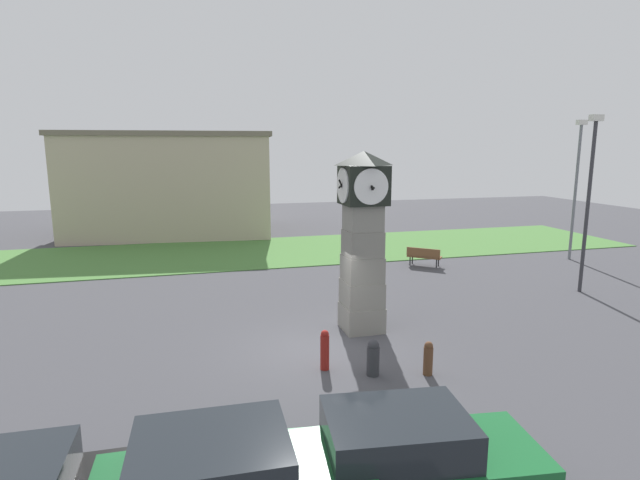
{
  "coord_description": "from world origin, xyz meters",
  "views": [
    {
      "loc": [
        -3.43,
        -12.85,
        5.59
      ],
      "look_at": [
        0.66,
        2.45,
        2.65
      ],
      "focal_mm": 28.0,
      "sensor_mm": 36.0,
      "label": 1
    }
  ],
  "objects_px": {
    "bollard_mid_row": "(373,357)",
    "car_by_building": "(409,456)",
    "street_lamp_near_road": "(576,181)",
    "bollard_far_row": "(428,358)",
    "bench": "(424,255)",
    "street_lamp_far_side": "(589,193)",
    "bollard_near_tower": "(325,350)",
    "clock_tower": "(363,239)"
  },
  "relations": [
    {
      "from": "clock_tower",
      "to": "bench",
      "type": "distance_m",
      "value": 9.53
    },
    {
      "from": "car_by_building",
      "to": "street_lamp_far_side",
      "type": "xyz_separation_m",
      "value": [
        11.61,
        9.15,
        3.15
      ]
    },
    {
      "from": "bollard_near_tower",
      "to": "car_by_building",
      "type": "relative_size",
      "value": 0.25
    },
    {
      "from": "clock_tower",
      "to": "bench",
      "type": "relative_size",
      "value": 3.54
    },
    {
      "from": "bollard_far_row",
      "to": "car_by_building",
      "type": "xyz_separation_m",
      "value": [
        -2.4,
        -4.0,
        0.32
      ]
    },
    {
      "from": "street_lamp_near_road",
      "to": "street_lamp_far_side",
      "type": "xyz_separation_m",
      "value": [
        -3.88,
        -5.0,
        -0.06
      ]
    },
    {
      "from": "bench",
      "to": "street_lamp_far_side",
      "type": "distance_m",
      "value": 7.6
    },
    {
      "from": "clock_tower",
      "to": "street_lamp_far_side",
      "type": "xyz_separation_m",
      "value": [
        9.75,
        1.73,
        1.02
      ]
    },
    {
      "from": "bench",
      "to": "street_lamp_near_road",
      "type": "bearing_deg",
      "value": -3.69
    },
    {
      "from": "bench",
      "to": "street_lamp_near_road",
      "type": "relative_size",
      "value": 0.22
    },
    {
      "from": "clock_tower",
      "to": "street_lamp_near_road",
      "type": "xyz_separation_m",
      "value": [
        13.63,
        6.72,
        1.08
      ]
    },
    {
      "from": "clock_tower",
      "to": "car_by_building",
      "type": "distance_m",
      "value": 7.94
    },
    {
      "from": "bollard_far_row",
      "to": "bench",
      "type": "relative_size",
      "value": 0.56
    },
    {
      "from": "street_lamp_near_road",
      "to": "bollard_far_row",
      "type": "bearing_deg",
      "value": -142.23
    },
    {
      "from": "clock_tower",
      "to": "bollard_mid_row",
      "type": "bearing_deg",
      "value": -104.43
    },
    {
      "from": "car_by_building",
      "to": "street_lamp_far_side",
      "type": "distance_m",
      "value": 15.11
    },
    {
      "from": "bench",
      "to": "bollard_far_row",
      "type": "bearing_deg",
      "value": -116.03
    },
    {
      "from": "bollard_near_tower",
      "to": "bollard_mid_row",
      "type": "xyz_separation_m",
      "value": [
        1.07,
        -0.63,
        -0.07
      ]
    },
    {
      "from": "bollard_far_row",
      "to": "car_by_building",
      "type": "bearing_deg",
      "value": -120.92
    },
    {
      "from": "bollard_mid_row",
      "to": "bollard_far_row",
      "type": "bearing_deg",
      "value": -13.86
    },
    {
      "from": "bollard_far_row",
      "to": "street_lamp_far_side",
      "type": "bearing_deg",
      "value": 29.2
    },
    {
      "from": "bollard_near_tower",
      "to": "street_lamp_far_side",
      "type": "distance_m",
      "value": 12.8
    },
    {
      "from": "bollard_mid_row",
      "to": "bollard_far_row",
      "type": "relative_size",
      "value": 1.07
    },
    {
      "from": "clock_tower",
      "to": "bollard_mid_row",
      "type": "xyz_separation_m",
      "value": [
        -0.8,
        -3.09,
        -2.42
      ]
    },
    {
      "from": "bollard_near_tower",
      "to": "bollard_mid_row",
      "type": "bearing_deg",
      "value": -30.3
    },
    {
      "from": "clock_tower",
      "to": "street_lamp_far_side",
      "type": "bearing_deg",
      "value": 10.04
    },
    {
      "from": "bollard_far_row",
      "to": "bollard_mid_row",
      "type": "bearing_deg",
      "value": 166.14
    },
    {
      "from": "street_lamp_near_road",
      "to": "bollard_mid_row",
      "type": "bearing_deg",
      "value": -145.77
    },
    {
      "from": "bollard_far_row",
      "to": "street_lamp_near_road",
      "type": "height_order",
      "value": "street_lamp_near_road"
    },
    {
      "from": "bollard_near_tower",
      "to": "street_lamp_near_road",
      "type": "distance_m",
      "value": 18.34
    },
    {
      "from": "bollard_near_tower",
      "to": "bollard_mid_row",
      "type": "relative_size",
      "value": 1.14
    },
    {
      "from": "bollard_mid_row",
      "to": "car_by_building",
      "type": "xyz_separation_m",
      "value": [
        -1.06,
        -4.33,
        0.29
      ]
    },
    {
      "from": "street_lamp_far_side",
      "to": "bench",
      "type": "bearing_deg",
      "value": 126.06
    },
    {
      "from": "clock_tower",
      "to": "street_lamp_near_road",
      "type": "relative_size",
      "value": 0.79
    },
    {
      "from": "bollard_near_tower",
      "to": "car_by_building",
      "type": "xyz_separation_m",
      "value": [
        0.01,
        -4.96,
        0.22
      ]
    },
    {
      "from": "clock_tower",
      "to": "car_by_building",
      "type": "bearing_deg",
      "value": -104.05
    },
    {
      "from": "bollard_near_tower",
      "to": "street_lamp_far_side",
      "type": "xyz_separation_m",
      "value": [
        11.62,
        4.19,
        3.37
      ]
    },
    {
      "from": "bollard_mid_row",
      "to": "bench",
      "type": "height_order",
      "value": "bollard_mid_row"
    },
    {
      "from": "clock_tower",
      "to": "bollard_mid_row",
      "type": "height_order",
      "value": "clock_tower"
    },
    {
      "from": "bollard_near_tower",
      "to": "street_lamp_near_road",
      "type": "height_order",
      "value": "street_lamp_near_road"
    },
    {
      "from": "bollard_mid_row",
      "to": "street_lamp_far_side",
      "type": "bearing_deg",
      "value": 24.55
    },
    {
      "from": "bollard_mid_row",
      "to": "street_lamp_near_road",
      "type": "relative_size",
      "value": 0.13
    }
  ]
}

